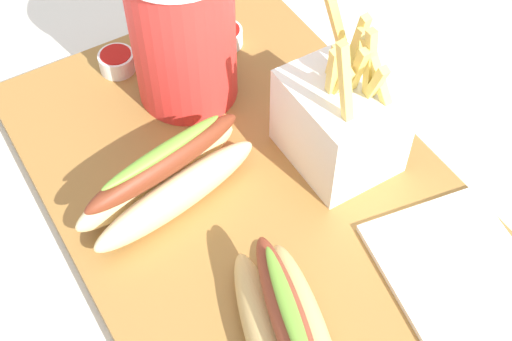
# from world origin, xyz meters

# --- Properties ---
(ground_plane) EXTENTS (2.40, 2.40, 0.02)m
(ground_plane) POSITION_xyz_m (0.00, 0.00, -0.01)
(ground_plane) COLOR silver
(food_tray) EXTENTS (0.49, 0.32, 0.02)m
(food_tray) POSITION_xyz_m (0.00, 0.00, 0.01)
(food_tray) COLOR olive
(food_tray) RESTS_ON ground_plane
(soda_cup) EXTENTS (0.10, 0.10, 0.22)m
(soda_cup) POSITION_xyz_m (-0.14, 0.01, 0.10)
(soda_cup) COLOR red
(soda_cup) RESTS_ON food_tray
(fries_basket) EXTENTS (0.10, 0.08, 0.16)m
(fries_basket) POSITION_xyz_m (-0.00, 0.08, 0.06)
(fries_basket) COLOR white
(fries_basket) RESTS_ON food_tray
(hot_dog_1) EXTENTS (0.16, 0.10, 0.06)m
(hot_dog_1) POSITION_xyz_m (0.13, -0.05, 0.04)
(hot_dog_1) COLOR tan
(hot_dog_1) RESTS_ON food_tray
(hot_dog_2) EXTENTS (0.08, 0.17, 0.07)m
(hot_dog_2) POSITION_xyz_m (-0.03, -0.07, 0.05)
(hot_dog_2) COLOR #E5C689
(hot_dog_2) RESTS_ON food_tray
(ketchup_cup_1) EXTENTS (0.04, 0.04, 0.02)m
(ketchup_cup_1) POSITION_xyz_m (-0.18, 0.07, 0.03)
(ketchup_cup_1) COLOR white
(ketchup_cup_1) RESTS_ON food_tray
(ketchup_cup_2) EXTENTS (0.04, 0.04, 0.02)m
(ketchup_cup_2) POSITION_xyz_m (-0.20, -0.04, 0.03)
(ketchup_cup_2) COLOR white
(ketchup_cup_2) RESTS_ON food_tray
(napkin_stack) EXTENTS (0.15, 0.13, 0.01)m
(napkin_stack) POSITION_xyz_m (0.15, 0.09, 0.02)
(napkin_stack) COLOR white
(napkin_stack) RESTS_ON food_tray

